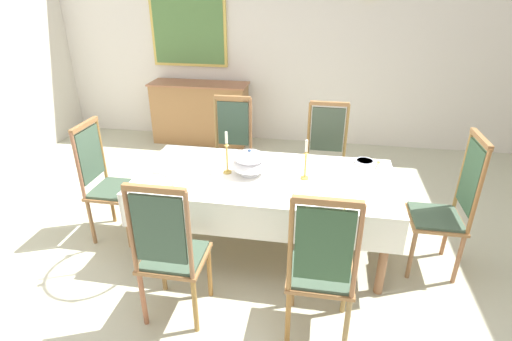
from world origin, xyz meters
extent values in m
cube|color=#B6B89F|center=(0.00, 0.00, -0.02)|extent=(7.09, 5.96, 0.04)
cube|color=silver|center=(0.00, 3.02, 1.63)|extent=(7.09, 0.08, 3.27)
cylinder|color=#9B6A38|center=(-0.98, -0.26, 0.36)|extent=(0.07, 0.07, 0.72)
cylinder|color=#8A5D3E|center=(0.98, -0.26, 0.36)|extent=(0.07, 0.07, 0.72)
cylinder|color=olive|center=(-0.98, 0.57, 0.36)|extent=(0.07, 0.07, 0.72)
cylinder|color=#95663E|center=(0.98, 0.57, 0.36)|extent=(0.07, 0.07, 0.72)
cube|color=olive|center=(0.00, 0.16, 0.68)|extent=(2.04, 0.91, 0.08)
cube|color=olive|center=(0.00, 0.16, 0.73)|extent=(2.16, 1.03, 0.03)
cube|color=white|center=(0.00, 0.16, 0.75)|extent=(2.18, 1.05, 0.00)
cube|color=white|center=(0.00, -0.36, 0.60)|extent=(2.18, 0.00, 0.29)
cube|color=white|center=(0.00, 0.67, 0.60)|extent=(2.18, 0.00, 0.29)
cube|color=white|center=(-1.08, 0.16, 0.60)|extent=(0.00, 1.05, 0.29)
cube|color=white|center=(1.08, 0.16, 0.60)|extent=(0.00, 1.05, 0.29)
cylinder|color=olive|center=(-0.71, -0.52, 0.23)|extent=(0.04, 0.04, 0.46)
cylinder|color=olive|center=(-0.33, -0.52, 0.23)|extent=(0.04, 0.04, 0.46)
cylinder|color=#9C5E40|center=(-0.71, -0.88, 0.23)|extent=(0.04, 0.04, 0.46)
cylinder|color=olive|center=(-0.33, -0.88, 0.23)|extent=(0.04, 0.04, 0.46)
cube|color=olive|center=(-0.52, -0.70, 0.47)|extent=(0.44, 0.42, 0.03)
cube|color=#3C513F|center=(-0.52, -0.70, 0.50)|extent=(0.40, 0.38, 0.02)
cylinder|color=#93613E|center=(-0.71, -0.89, 0.81)|extent=(0.03, 0.03, 0.64)
cylinder|color=#8F6444|center=(-0.32, -0.89, 0.81)|extent=(0.03, 0.03, 0.64)
cube|color=#3C5542|center=(-0.52, -0.89, 0.84)|extent=(0.34, 0.02, 0.49)
cube|color=olive|center=(-0.52, -0.89, 1.13)|extent=(0.40, 0.04, 0.04)
cylinder|color=olive|center=(-0.33, 0.83, 0.23)|extent=(0.04, 0.04, 0.46)
cylinder|color=olive|center=(-0.71, 0.83, 0.23)|extent=(0.04, 0.04, 0.46)
cylinder|color=#955E37|center=(-0.33, 1.19, 0.23)|extent=(0.04, 0.04, 0.46)
cylinder|color=olive|center=(-0.71, 1.19, 0.23)|extent=(0.04, 0.04, 0.46)
cube|color=olive|center=(-0.52, 1.01, 0.47)|extent=(0.44, 0.42, 0.03)
cube|color=#3C513F|center=(-0.52, 1.01, 0.50)|extent=(0.40, 0.38, 0.02)
cylinder|color=#8D5E3C|center=(-0.32, 1.20, 0.81)|extent=(0.03, 0.03, 0.64)
cylinder|color=olive|center=(-0.71, 1.20, 0.81)|extent=(0.03, 0.03, 0.64)
cube|color=#374E40|center=(-0.52, 1.20, 0.84)|extent=(0.34, 0.02, 0.49)
cube|color=olive|center=(-0.52, 1.20, 1.13)|extent=(0.40, 0.04, 0.04)
cylinder|color=olive|center=(0.31, -0.52, 0.23)|extent=(0.04, 0.04, 0.46)
cylinder|color=olive|center=(0.69, -0.52, 0.23)|extent=(0.04, 0.04, 0.46)
cylinder|color=olive|center=(0.31, -0.88, 0.23)|extent=(0.04, 0.04, 0.46)
cylinder|color=olive|center=(0.69, -0.88, 0.23)|extent=(0.04, 0.04, 0.46)
cube|color=olive|center=(0.50, -0.70, 0.47)|extent=(0.44, 0.42, 0.03)
cube|color=#3C513F|center=(0.50, -0.70, 0.50)|extent=(0.40, 0.38, 0.02)
cylinder|color=olive|center=(0.31, -0.89, 0.81)|extent=(0.03, 0.03, 0.66)
cylinder|color=#94613E|center=(0.70, -0.89, 0.81)|extent=(0.03, 0.03, 0.66)
cube|color=#36583A|center=(0.50, -0.89, 0.85)|extent=(0.34, 0.02, 0.50)
cube|color=olive|center=(0.50, -0.89, 1.14)|extent=(0.40, 0.04, 0.04)
cylinder|color=olive|center=(0.69, 0.83, 0.23)|extent=(0.04, 0.04, 0.46)
cylinder|color=olive|center=(0.31, 0.83, 0.23)|extent=(0.04, 0.04, 0.46)
cylinder|color=olive|center=(0.69, 1.19, 0.23)|extent=(0.04, 0.04, 0.46)
cylinder|color=brown|center=(0.31, 1.19, 0.23)|extent=(0.04, 0.04, 0.46)
cube|color=olive|center=(0.50, 1.01, 0.47)|extent=(0.44, 0.42, 0.03)
cube|color=#3C513F|center=(0.50, 1.01, 0.50)|extent=(0.40, 0.38, 0.02)
cylinder|color=olive|center=(0.70, 1.20, 0.80)|extent=(0.03, 0.03, 0.63)
cylinder|color=olive|center=(0.31, 1.20, 0.80)|extent=(0.03, 0.03, 0.63)
cube|color=#414F3E|center=(0.50, 1.20, 0.83)|extent=(0.34, 0.02, 0.48)
cube|color=olive|center=(0.50, 1.20, 1.11)|extent=(0.40, 0.04, 0.04)
cylinder|color=olive|center=(-1.24, 0.35, 0.23)|extent=(0.04, 0.04, 0.46)
cylinder|color=olive|center=(-1.24, -0.03, 0.23)|extent=(0.04, 0.04, 0.46)
cylinder|color=olive|center=(-1.60, 0.35, 0.23)|extent=(0.04, 0.04, 0.46)
cylinder|color=#956A44|center=(-1.60, -0.03, 0.23)|extent=(0.04, 0.04, 0.46)
cube|color=olive|center=(-1.42, 0.16, 0.47)|extent=(0.42, 0.44, 0.03)
cube|color=#3C513F|center=(-1.42, 0.16, 0.50)|extent=(0.38, 0.40, 0.02)
cylinder|color=olive|center=(-1.61, 0.35, 0.80)|extent=(0.03, 0.03, 0.63)
cylinder|color=#915D42|center=(-1.61, -0.04, 0.80)|extent=(0.03, 0.03, 0.63)
cube|color=#3F5745|center=(-1.61, 0.16, 0.83)|extent=(0.02, 0.34, 0.48)
cube|color=olive|center=(-1.61, 0.16, 1.11)|extent=(0.04, 0.40, 0.04)
cylinder|color=#8A6140|center=(1.24, -0.03, 0.23)|extent=(0.04, 0.04, 0.46)
cylinder|color=#965E43|center=(1.24, 0.35, 0.23)|extent=(0.04, 0.04, 0.46)
cylinder|color=#996644|center=(1.60, -0.03, 0.23)|extent=(0.04, 0.04, 0.46)
cylinder|color=#99603A|center=(1.60, 0.35, 0.23)|extent=(0.04, 0.04, 0.46)
cube|color=olive|center=(1.42, 0.16, 0.47)|extent=(0.42, 0.44, 0.03)
cube|color=#3C513F|center=(1.42, 0.16, 0.50)|extent=(0.38, 0.40, 0.02)
cylinder|color=#946033|center=(1.61, -0.04, 0.84)|extent=(0.03, 0.03, 0.71)
cylinder|color=olive|center=(1.61, 0.35, 0.84)|extent=(0.03, 0.03, 0.71)
cube|color=#36573D|center=(1.61, 0.16, 0.87)|extent=(0.02, 0.34, 0.54)
cube|color=olive|center=(1.61, 0.16, 1.19)|extent=(0.04, 0.40, 0.04)
cylinder|color=silver|center=(-0.14, 0.16, 0.76)|extent=(0.16, 0.16, 0.02)
ellipsoid|color=silver|center=(-0.14, 0.16, 0.84)|extent=(0.30, 0.30, 0.13)
ellipsoid|color=silver|center=(-0.14, 0.16, 0.92)|extent=(0.27, 0.27, 0.10)
sphere|color=#325080|center=(-0.14, 0.16, 0.97)|extent=(0.03, 0.03, 0.03)
cylinder|color=gold|center=(-0.33, 0.16, 0.76)|extent=(0.07, 0.07, 0.02)
cylinder|color=gold|center=(-0.33, 0.16, 0.89)|extent=(0.02, 0.02, 0.24)
cone|color=gold|center=(-0.33, 0.16, 1.02)|extent=(0.04, 0.04, 0.02)
cylinder|color=silver|center=(-0.33, 0.16, 1.08)|extent=(0.02, 0.02, 0.10)
cylinder|color=gold|center=(0.33, 0.16, 0.76)|extent=(0.07, 0.07, 0.02)
cylinder|color=gold|center=(0.33, 0.16, 0.88)|extent=(0.02, 0.02, 0.21)
cone|color=gold|center=(0.33, 0.16, 0.99)|extent=(0.04, 0.04, 0.02)
cylinder|color=silver|center=(0.33, 0.16, 1.05)|extent=(0.02, 0.02, 0.10)
cylinder|color=silver|center=(0.85, 0.55, 0.77)|extent=(0.17, 0.17, 0.03)
cylinder|color=silver|center=(0.85, 0.55, 0.77)|extent=(0.14, 0.14, 0.02)
torus|color=#325080|center=(0.85, 0.55, 0.78)|extent=(0.17, 0.17, 0.01)
cylinder|color=silver|center=(0.53, -0.23, 0.77)|extent=(0.17, 0.17, 0.03)
cylinder|color=silver|center=(0.53, -0.23, 0.77)|extent=(0.14, 0.14, 0.02)
torus|color=#325080|center=(0.53, -0.23, 0.78)|extent=(0.16, 0.16, 0.01)
cube|color=gold|center=(0.95, 0.51, 0.76)|extent=(0.05, 0.14, 0.00)
ellipsoid|color=gold|center=(0.97, 0.60, 0.76)|extent=(0.03, 0.05, 0.01)
cube|color=gold|center=(0.65, -0.26, 0.76)|extent=(0.01, 0.14, 0.00)
ellipsoid|color=gold|center=(0.65, -0.18, 0.76)|extent=(0.03, 0.05, 0.01)
cube|color=olive|center=(-1.38, 2.70, 0.44)|extent=(1.40, 0.44, 0.88)
cube|color=#996041|center=(-1.38, 2.70, 0.89)|extent=(1.44, 0.48, 0.02)
cube|color=#965D32|center=(-1.03, 2.93, 0.44)|extent=(0.59, 0.01, 0.70)
cube|color=#9E6A46|center=(-1.73, 2.93, 0.44)|extent=(0.59, 0.01, 0.70)
cube|color=#D1B251|center=(-1.56, 2.96, 1.72)|extent=(1.13, 0.04, 1.24)
cube|color=#527C43|center=(-1.56, 2.94, 1.72)|extent=(1.05, 0.01, 1.16)
camera|label=1|loc=(0.44, -2.83, 2.24)|focal=27.83mm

